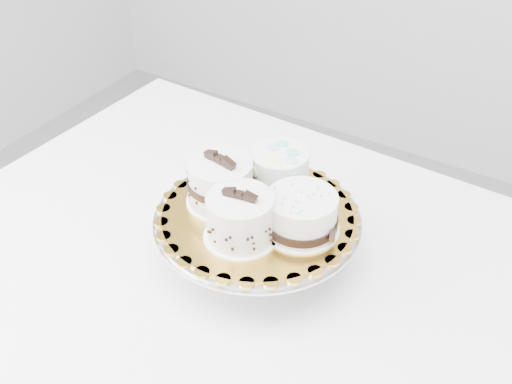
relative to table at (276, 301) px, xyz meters
The scene contains 7 objects.
table is the anchor object (origin of this frame).
cake_stand 0.14m from the table, behind, with size 0.33×0.33×0.09m.
cake_board 0.17m from the table, behind, with size 0.31×0.31×0.00m, color gold.
cake_swirl 0.22m from the table, 122.12° to the right, with size 0.12×0.12×0.09m.
cake_banded 0.23m from the table, behind, with size 0.12×0.12×0.09m.
cake_dots 0.23m from the table, 119.27° to the left, with size 0.12×0.12×0.07m.
cake_ribbon 0.20m from the table, 13.34° to the left, with size 0.14×0.14×0.07m.
Camera 1 is at (0.35, -0.49, 1.49)m, focal length 45.00 mm.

